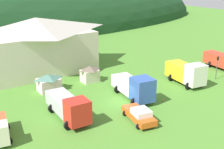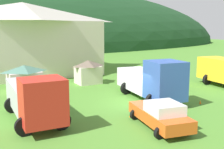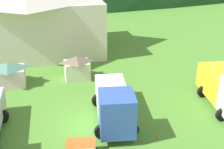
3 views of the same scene
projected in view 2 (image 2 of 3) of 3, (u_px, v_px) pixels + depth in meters
ground_plane at (132, 106)px, 21.53m from camera, size 200.00×200.00×0.00m
depot_building at (24, 38)px, 35.34m from camera, size 18.50×12.14×9.05m
play_shed_cream at (88, 72)px, 29.79m from camera, size 2.69×2.16×2.52m
play_shed_pink at (24, 77)px, 26.53m from camera, size 3.22×2.53×2.45m
crane_truck_red at (34, 97)px, 17.83m from camera, size 3.45×8.04×3.18m
box_truck_blue at (152, 80)px, 22.86m from camera, size 3.93×8.03×3.51m
service_pickup_orange at (160, 114)px, 16.76m from camera, size 3.02×5.27×1.66m
traffic_cone_near_pickup at (130, 117)px, 18.86m from camera, size 0.36×0.36×0.55m
traffic_cone_mid_row at (200, 104)px, 22.08m from camera, size 0.36×0.36×0.62m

